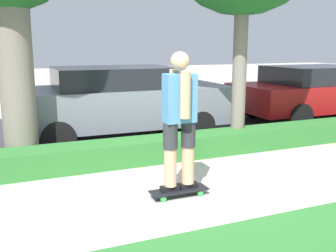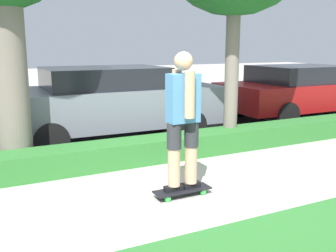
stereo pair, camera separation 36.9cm
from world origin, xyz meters
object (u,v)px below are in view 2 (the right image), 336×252
at_px(skateboard, 182,190).
at_px(parked_car_rear, 302,90).
at_px(parked_car_middle, 110,101).
at_px(skater_person, 183,118).

bearing_deg(skateboard, parked_car_rear, 32.13).
distance_m(skateboard, parked_car_middle, 3.58).
height_order(skateboard, parked_car_middle, parked_car_middle).
xyz_separation_m(skater_person, parked_car_middle, (0.23, 3.50, -0.25)).
height_order(skater_person, parked_car_middle, skater_person).
bearing_deg(parked_car_middle, skater_person, -92.54).
xyz_separation_m(skateboard, skater_person, (-0.00, 0.00, 0.95)).
bearing_deg(skateboard, skater_person, 180.00).
xyz_separation_m(skateboard, parked_car_middle, (0.23, 3.50, 0.71)).
distance_m(skater_person, parked_car_rear, 6.55).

